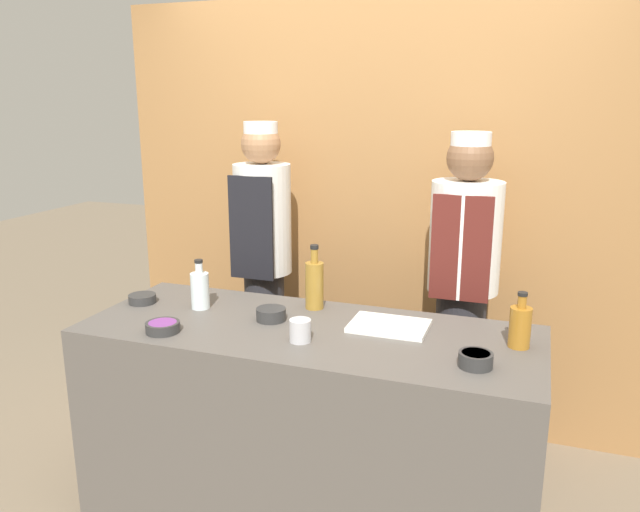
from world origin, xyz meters
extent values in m
cube|color=olive|center=(0.00, 1.13, 1.20)|extent=(3.03, 0.18, 2.40)
cube|color=#514C47|center=(0.00, 0.00, 0.46)|extent=(1.93, 0.75, 0.92)
cylinder|color=#2D2D2D|center=(-0.19, 0.04, 0.95)|extent=(0.13, 0.13, 0.05)
cylinder|color=orange|center=(-0.19, 0.04, 0.97)|extent=(0.11, 0.11, 0.02)
cylinder|color=#2D2D2D|center=(0.71, -0.16, 0.95)|extent=(0.12, 0.12, 0.05)
cylinder|color=brown|center=(0.71, -0.16, 0.97)|extent=(0.10, 0.10, 0.02)
cylinder|color=#2D2D2D|center=(-0.55, -0.24, 0.94)|extent=(0.14, 0.14, 0.04)
cylinder|color=#703384|center=(-0.55, -0.24, 0.96)|extent=(0.12, 0.12, 0.01)
cylinder|color=#2D2D2D|center=(-0.86, 0.05, 0.94)|extent=(0.13, 0.13, 0.04)
cylinder|color=green|center=(-0.86, 0.05, 0.95)|extent=(0.11, 0.11, 0.01)
cube|color=white|center=(0.32, 0.12, 0.93)|extent=(0.32, 0.23, 0.02)
cylinder|color=#9E661E|center=(0.85, 0.09, 1.00)|extent=(0.08, 0.08, 0.16)
cylinder|color=#9E661E|center=(0.85, 0.09, 1.11)|extent=(0.03, 0.03, 0.05)
cylinder|color=black|center=(0.85, 0.09, 1.14)|extent=(0.04, 0.04, 0.01)
cylinder|color=silver|center=(-0.56, 0.08, 1.00)|extent=(0.08, 0.08, 0.17)
cylinder|color=silver|center=(-0.56, 0.08, 1.11)|extent=(0.03, 0.03, 0.05)
cylinder|color=black|center=(-0.56, 0.08, 1.14)|extent=(0.04, 0.04, 0.01)
cylinder|color=olive|center=(-0.07, 0.26, 1.03)|extent=(0.08, 0.08, 0.22)
cylinder|color=olive|center=(-0.07, 0.26, 1.17)|extent=(0.03, 0.03, 0.07)
cylinder|color=black|center=(-0.07, 0.26, 1.21)|extent=(0.04, 0.04, 0.02)
cylinder|color=#B7B7BC|center=(0.02, -0.14, 0.97)|extent=(0.09, 0.09, 0.09)
cylinder|color=#28282D|center=(-0.55, 0.75, 0.46)|extent=(0.23, 0.23, 0.92)
cylinder|color=silver|center=(-0.55, 0.75, 1.22)|extent=(0.31, 0.31, 0.60)
cube|color=black|center=(-0.55, 0.60, 1.20)|extent=(0.25, 0.02, 0.55)
sphere|color=#9E704C|center=(-0.55, 0.75, 1.63)|extent=(0.21, 0.21, 0.21)
cylinder|color=white|center=(-0.55, 0.75, 1.71)|extent=(0.18, 0.18, 0.07)
cylinder|color=#28282D|center=(0.55, 0.75, 0.46)|extent=(0.25, 0.25, 0.92)
cylinder|color=white|center=(0.55, 0.75, 1.20)|extent=(0.35, 0.35, 0.55)
cube|color=#561E19|center=(0.55, 0.58, 1.18)|extent=(0.28, 0.02, 0.51)
sphere|color=brown|center=(0.55, 0.75, 1.59)|extent=(0.22, 0.22, 0.22)
cylinder|color=white|center=(0.55, 0.75, 1.67)|extent=(0.19, 0.19, 0.08)
camera|label=1|loc=(0.88, -2.31, 1.87)|focal=35.00mm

